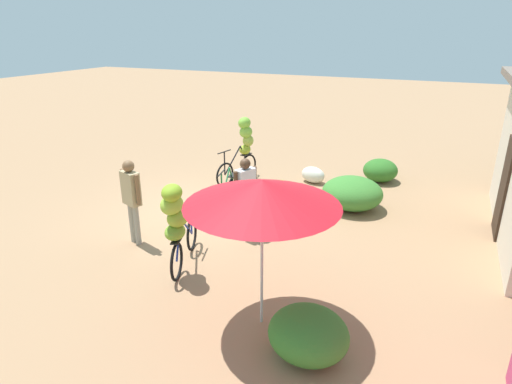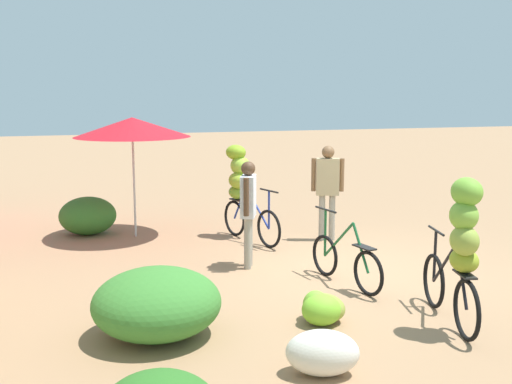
% 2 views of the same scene
% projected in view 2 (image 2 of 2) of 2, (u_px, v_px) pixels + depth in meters
% --- Properties ---
extents(ground_plane, '(60.00, 60.00, 0.00)m').
position_uv_depth(ground_plane, '(348.00, 271.00, 9.11)').
color(ground_plane, '#A07855').
extents(hedge_bush_front_right, '(1.37, 1.41, 0.76)m').
position_uv_depth(hedge_bush_front_right, '(157.00, 303.00, 6.67)').
color(hedge_bush_front_right, '#3B7E30').
rests_on(hedge_bush_front_right, ground).
extents(hedge_bush_mid, '(0.93, 1.05, 0.71)m').
position_uv_depth(hedge_bush_mid, '(88.00, 216.00, 11.40)').
color(hedge_bush_mid, '#357129').
rests_on(hedge_bush_mid, ground).
extents(market_umbrella, '(2.09, 2.09, 2.18)m').
position_uv_depth(market_umbrella, '(132.00, 127.00, 10.96)').
color(market_umbrella, beige).
rests_on(market_umbrella, ground).
extents(bicycle_leftmost, '(1.65, 0.55, 1.75)m').
position_uv_depth(bicycle_leftmost, '(460.00, 243.00, 6.70)').
color(bicycle_leftmost, black).
rests_on(bicycle_leftmost, ground).
extents(bicycle_near_pile, '(1.58, 0.36, 0.99)m').
position_uv_depth(bicycle_near_pile, '(345.00, 261.00, 8.43)').
color(bicycle_near_pile, black).
rests_on(bicycle_near_pile, ground).
extents(bicycle_center_loaded, '(1.65, 0.68, 1.69)m').
position_uv_depth(bicycle_center_loaded, '(241.00, 183.00, 11.02)').
color(bicycle_center_loaded, black).
rests_on(bicycle_center_loaded, ground).
extents(banana_pile_on_ground, '(0.67, 0.65, 0.36)m').
position_uv_depth(banana_pile_on_ground, '(322.00, 309.00, 7.10)').
color(banana_pile_on_ground, '#7ABB34').
rests_on(banana_pile_on_ground, ground).
extents(produce_sack, '(0.64, 0.80, 0.44)m').
position_uv_depth(produce_sack, '(322.00, 353.00, 5.78)').
color(produce_sack, silver).
rests_on(produce_sack, ground).
extents(person_vendor, '(0.32, 0.55, 1.70)m').
position_uv_depth(person_vendor, '(328.00, 183.00, 10.86)').
color(person_vendor, gray).
rests_on(person_vendor, ground).
extents(person_bystander, '(0.54, 0.34, 1.62)m').
position_uv_depth(person_bystander, '(248.00, 203.00, 9.18)').
color(person_bystander, gray).
rests_on(person_bystander, ground).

